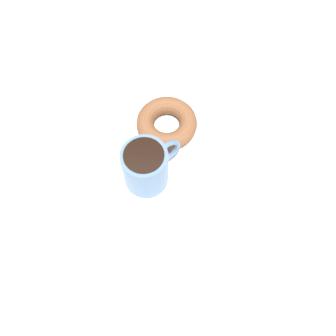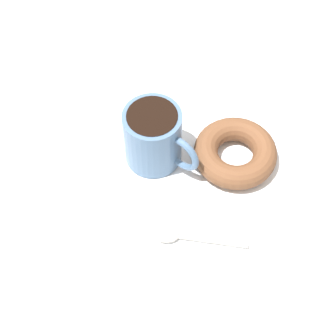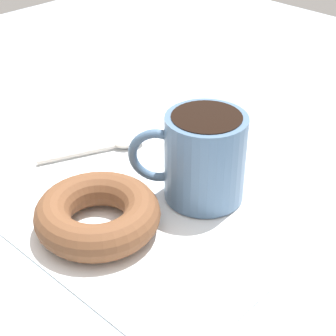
% 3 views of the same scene
% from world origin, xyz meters
% --- Properties ---
extents(ground_plane, '(1.20, 1.20, 0.02)m').
position_xyz_m(ground_plane, '(0.00, 0.00, -0.01)').
color(ground_plane, '#99A8B7').
extents(napkin, '(0.33, 0.33, 0.00)m').
position_xyz_m(napkin, '(0.01, 0.02, 0.00)').
color(napkin, white).
rests_on(napkin, ground_plane).
extents(coffee_cup, '(0.09, 0.10, 0.09)m').
position_xyz_m(coffee_cup, '(0.00, 0.06, 0.05)').
color(coffee_cup, slate).
rests_on(coffee_cup, napkin).
extents(donut, '(0.12, 0.12, 0.03)m').
position_xyz_m(donut, '(0.11, 0.03, 0.02)').
color(donut, brown).
rests_on(donut, napkin).
extents(spoon, '(0.12, 0.06, 0.01)m').
position_xyz_m(spoon, '(0.00, -0.07, 0.01)').
color(spoon, '#B7B2A8').
rests_on(spoon, napkin).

